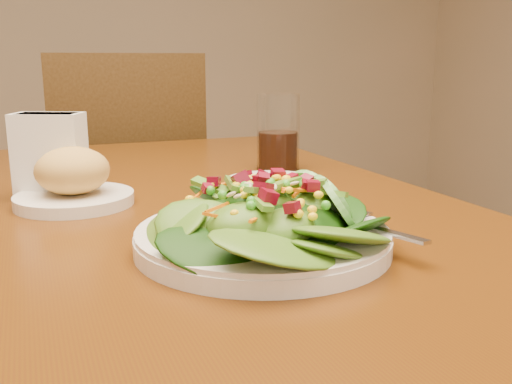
{
  "coord_description": "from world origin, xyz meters",
  "views": [
    {
      "loc": [
        -0.16,
        -0.79,
        0.96
      ],
      "look_at": [
        0.08,
        -0.19,
        0.81
      ],
      "focal_mm": 40.0,
      "sensor_mm": 36.0,
      "label": 1
    }
  ],
  "objects": [
    {
      "name": "dining_table",
      "position": [
        0.0,
        0.0,
        0.65
      ],
      "size": [
        0.9,
        1.4,
        0.75
      ],
      "color": "#421E08",
      "rests_on": "ground_plane"
    },
    {
      "name": "chair_far",
      "position": [
        0.11,
        0.94,
        0.52
      ],
      "size": [
        0.47,
        0.48,
        0.98
      ],
      "rotation": [
        0.0,
        0.0,
        3.09
      ],
      "color": "#3C2811",
      "rests_on": "ground_plane"
    },
    {
      "name": "salad_plate",
      "position": [
        0.09,
        -0.21,
        0.78
      ],
      "size": [
        0.29,
        0.29,
        0.08
      ],
      "rotation": [
        0.0,
        0.0,
        -0.14
      ],
      "color": "silver",
      "rests_on": "dining_table"
    },
    {
      "name": "bread_plate",
      "position": [
        -0.11,
        0.08,
        0.79
      ],
      "size": [
        0.17,
        0.17,
        0.09
      ],
      "color": "silver",
      "rests_on": "dining_table"
    },
    {
      "name": "tomato_bowl",
      "position": [
        0.17,
        -0.04,
        0.77
      ],
      "size": [
        0.14,
        0.14,
        0.05
      ],
      "color": "silver",
      "rests_on": "dining_table"
    },
    {
      "name": "drinking_glass",
      "position": [
        0.29,
        0.23,
        0.81
      ],
      "size": [
        0.08,
        0.08,
        0.15
      ],
      "color": "silver",
      "rests_on": "dining_table"
    },
    {
      "name": "napkin_holder",
      "position": [
        -0.13,
        0.13,
        0.82
      ],
      "size": [
        0.12,
        0.09,
        0.13
      ],
      "rotation": [
        0.0,
        0.0,
        -0.43
      ],
      "color": "white",
      "rests_on": "dining_table"
    }
  ]
}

